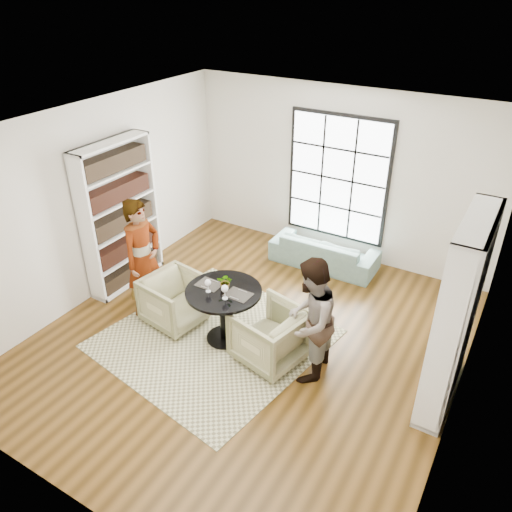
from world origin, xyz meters
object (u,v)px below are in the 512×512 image
Objects in this scene: sofa at (324,251)px; wine_glass_left at (208,283)px; flower_centerpiece at (226,282)px; person_left at (143,258)px; armchair_left at (176,300)px; wine_glass_right at (225,289)px; pedestal_table at (224,304)px; armchair_right at (270,335)px; person_right at (310,321)px.

sofa is 9.85× the size of wine_glass_left.
flower_centerpiece reaches higher than sofa.
person_left is (-1.75, -2.63, 0.65)m from sofa.
wine_glass_left is at bearing -90.13° from armchair_left.
pedestal_table is at bearing 129.77° from wine_glass_right.
wine_glass_left is at bearing -70.78° from armchair_right.
person_left is 8.92× the size of wine_glass_right.
wine_glass_right is (0.97, -0.13, 0.60)m from armchair_left.
wine_glass_right is at bearing -50.23° from pedestal_table.
armchair_left is at bearing -77.25° from armchair_right.
sofa is 8.98× the size of wine_glass_right.
armchair_right is 1.07m from wine_glass_left.
armchair_left is 0.77m from person_left.
armchair_right is at bearing -81.63° from armchair_left.
person_left is at bearing -177.51° from flower_centerpiece.
armchair_right reaches higher than sofa.
sofa is at bearing 82.05° from pedestal_table.
person_right is 7.29× the size of flower_centerpiece.
armchair_right is 4.55× the size of wine_glass_left.
armchair_left is 2.18m from person_right.
armchair_right is 0.92m from flower_centerpiece.
armchair_left is at bearing -96.64° from person_right.
sofa is 8.06× the size of flower_centerpiece.
wine_glass_right is at bearing -93.09° from person_left.
pedestal_table is at bearing 81.56° from sofa.
wine_glass_left is (0.68, -0.11, 0.59)m from armchair_left.
person_left reaches higher than flower_centerpiece.
sofa is 3.23m from person_left.
wine_glass_right is (-1.17, -0.12, 0.14)m from person_right.
wine_glass_right reaches higher than armchair_right.
flower_centerpiece is (-0.11, 0.19, -0.03)m from wine_glass_right.
armchair_left is (-1.20, -2.63, 0.11)m from sofa.
person_right is at bearing -1.59° from pedestal_table.
armchair_left is at bearing 172.30° from wine_glass_right.
pedestal_table is at bearing 39.41° from wine_glass_left.
armchair_left is 4.41× the size of wine_glass_left.
flower_centerpiece reaches higher than armchair_right.
armchair_left is at bearing -88.16° from person_left.
person_left is at bearing 175.07° from wine_glass_right.
wine_glass_left is at bearing -135.03° from flower_centerpiece.
pedestal_table is 0.62× the size of person_right.
person_right is at bearing 5.68° from wine_glass_right.
armchair_right is 0.51× the size of person_right.
wine_glass_right reaches higher than pedestal_table.
pedestal_table is 0.87m from armchair_left.
wine_glass_left is 0.24m from flower_centerpiece.
person_right is 1.46m from wine_glass_left.
armchair_left is 0.97× the size of armchair_right.
person_left is 2.69m from person_right.
sofa is at bearing 82.19° from flower_centerpiece.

